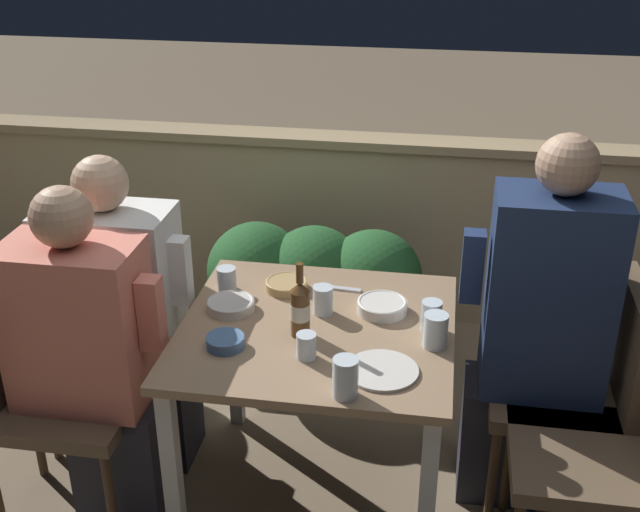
% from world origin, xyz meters
% --- Properties ---
extents(ground_plane, '(16.00, 16.00, 0.00)m').
position_xyz_m(ground_plane, '(0.00, 0.00, 0.00)').
color(ground_plane, '#847056').
extents(parapet_wall, '(9.00, 0.18, 0.91)m').
position_xyz_m(parapet_wall, '(0.00, 1.38, 0.46)').
color(parapet_wall, tan).
rests_on(parapet_wall, ground_plane).
extents(dining_table, '(0.88, 0.84, 0.70)m').
position_xyz_m(dining_table, '(0.00, 0.00, 0.61)').
color(dining_table, '#937556').
rests_on(dining_table, ground_plane).
extents(planter_hedge, '(0.93, 0.47, 0.66)m').
position_xyz_m(planter_hedge, '(-0.16, 0.84, 0.37)').
color(planter_hedge, brown).
rests_on(planter_hedge, ground_plane).
extents(chair_left_near, '(0.47, 0.46, 0.83)m').
position_xyz_m(chair_left_near, '(-0.91, -0.16, 0.51)').
color(chair_left_near, brown).
rests_on(chair_left_near, ground_plane).
extents(person_coral_top, '(0.50, 0.26, 1.20)m').
position_xyz_m(person_coral_top, '(-0.71, -0.16, 0.60)').
color(person_coral_top, '#282833').
rests_on(person_coral_top, ground_plane).
extents(chair_left_far, '(0.47, 0.46, 0.83)m').
position_xyz_m(chair_left_far, '(-0.92, 0.14, 0.51)').
color(chair_left_far, brown).
rests_on(chair_left_far, ground_plane).
extents(person_white_polo, '(0.51, 0.26, 1.19)m').
position_xyz_m(person_white_polo, '(-0.72, 0.14, 0.59)').
color(person_white_polo, '#282833').
rests_on(person_white_polo, ground_plane).
extents(chair_right_near, '(0.47, 0.46, 0.83)m').
position_xyz_m(chair_right_near, '(0.95, -0.17, 0.51)').
color(chair_right_near, brown).
rests_on(chair_right_near, ground_plane).
extents(chair_right_far, '(0.47, 0.46, 0.83)m').
position_xyz_m(chair_right_far, '(0.90, 0.15, 0.51)').
color(chair_right_far, brown).
rests_on(chair_right_far, ground_plane).
extents(person_navy_jumper, '(0.48, 0.26, 1.33)m').
position_xyz_m(person_navy_jumper, '(0.70, 0.15, 0.67)').
color(person_navy_jumper, '#282833').
rests_on(person_navy_jumper, ground_plane).
extents(beer_bottle, '(0.06, 0.06, 0.25)m').
position_xyz_m(beer_bottle, '(-0.04, -0.06, 0.80)').
color(beer_bottle, brown).
rests_on(beer_bottle, dining_table).
extents(plate_0, '(0.22, 0.22, 0.01)m').
position_xyz_m(plate_0, '(0.23, -0.23, 0.71)').
color(plate_0, silver).
rests_on(plate_0, dining_table).
extents(bowl_0, '(0.17, 0.17, 0.04)m').
position_xyz_m(bowl_0, '(0.20, 0.13, 0.73)').
color(bowl_0, silver).
rests_on(bowl_0, dining_table).
extents(bowl_1, '(0.16, 0.16, 0.04)m').
position_xyz_m(bowl_1, '(-0.30, 0.06, 0.72)').
color(bowl_1, beige).
rests_on(bowl_1, dining_table).
extents(bowl_2, '(0.12, 0.12, 0.04)m').
position_xyz_m(bowl_2, '(-0.26, -0.17, 0.72)').
color(bowl_2, '#4C709E').
rests_on(bowl_2, dining_table).
extents(bowl_3, '(0.15, 0.15, 0.03)m').
position_xyz_m(bowl_3, '(-0.15, 0.23, 0.72)').
color(bowl_3, tan).
rests_on(bowl_3, dining_table).
extents(glass_cup_0, '(0.06, 0.06, 0.08)m').
position_xyz_m(glass_cup_0, '(-0.00, -0.19, 0.74)').
color(glass_cup_0, silver).
rests_on(glass_cup_0, dining_table).
extents(glass_cup_1, '(0.07, 0.07, 0.08)m').
position_xyz_m(glass_cup_1, '(-0.35, 0.19, 0.75)').
color(glass_cup_1, silver).
rests_on(glass_cup_1, dining_table).
extents(glass_cup_2, '(0.08, 0.08, 0.11)m').
position_xyz_m(glass_cup_2, '(0.38, -0.06, 0.76)').
color(glass_cup_2, silver).
rests_on(glass_cup_2, dining_table).
extents(glass_cup_3, '(0.07, 0.07, 0.12)m').
position_xyz_m(glass_cup_3, '(0.14, -0.36, 0.76)').
color(glass_cup_3, silver).
rests_on(glass_cup_3, dining_table).
extents(glass_cup_4, '(0.07, 0.07, 0.10)m').
position_xyz_m(glass_cup_4, '(0.36, 0.03, 0.75)').
color(glass_cup_4, silver).
rests_on(glass_cup_4, dining_table).
extents(glass_cup_5, '(0.07, 0.07, 0.10)m').
position_xyz_m(glass_cup_5, '(0.01, 0.09, 0.75)').
color(glass_cup_5, silver).
rests_on(glass_cup_5, dining_table).
extents(fork_0, '(0.17, 0.03, 0.01)m').
position_xyz_m(fork_0, '(0.03, 0.26, 0.71)').
color(fork_0, silver).
rests_on(fork_0, dining_table).
extents(potted_plant, '(0.34, 0.34, 0.72)m').
position_xyz_m(potted_plant, '(-1.18, 0.70, 0.44)').
color(potted_plant, '#B2A899').
rests_on(potted_plant, ground_plane).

